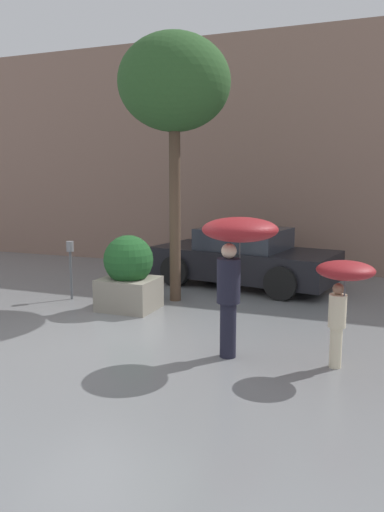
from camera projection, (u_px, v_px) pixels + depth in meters
The scene contains 8 objects.
ground_plane at pixel (109, 336), 7.61m from camera, with size 40.00×40.00×0.00m, color slate.
building_facade at pixel (233, 154), 13.12m from camera, with size 18.00×0.30×6.00m.
planter_box at pixel (129, 274), 9.08m from camera, with size 1.00×0.90×1.37m.
person_adult at pixel (237, 246), 6.52m from camera, with size 1.00×1.00×1.89m.
person_child at pixel (343, 283), 6.14m from camera, with size 0.71×0.71×1.39m.
parked_car_near at pixel (244, 258), 11.17m from camera, with size 4.27×2.53×1.28m.
street_tree at pixel (174, 85), 9.20m from camera, with size 2.09×2.09×5.02m.
parking_meter at pixel (70, 257), 9.81m from camera, with size 0.14×0.14×1.16m.
Camera 1 is at (3.85, -6.36, 2.41)m, focal length 35.00 mm.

